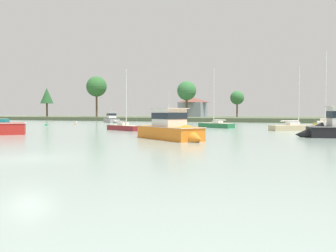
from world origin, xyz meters
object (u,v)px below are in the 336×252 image
(sailboat_maroon, at_px, (124,129))
(sailboat_white, at_px, (325,125))
(sailboat_green, at_px, (216,126))
(mooring_buoy_white, at_px, (77,122))
(dinghy_yellow, at_px, (318,124))
(sailboat_sand, at_px, (295,129))
(mooring_buoy_orange, at_px, (75,124))
(cruiser_orange, at_px, (173,132))
(cruiser_grey, at_px, (112,120))
(mooring_buoy_green, at_px, (46,125))

(sailboat_maroon, height_order, sailboat_white, sailboat_white)
(sailboat_green, relative_size, mooring_buoy_white, 22.97)
(sailboat_maroon, xyz_separation_m, sailboat_white, (24.76, 23.91, 0.08))
(dinghy_yellow, xyz_separation_m, sailboat_sand, (-2.83, -26.30, 0.05))
(sailboat_maroon, distance_m, mooring_buoy_orange, 26.01)
(cruiser_orange, bearing_deg, mooring_buoy_white, 134.70)
(dinghy_yellow, bearing_deg, sailboat_green, -123.27)
(sailboat_maroon, xyz_separation_m, dinghy_yellow, (23.62, 34.80, -0.04))
(cruiser_orange, bearing_deg, dinghy_yellow, 76.34)
(sailboat_sand, distance_m, mooring_buoy_white, 56.92)
(sailboat_maroon, relative_size, cruiser_orange, 1.02)
(cruiser_grey, relative_size, mooring_buoy_white, 17.61)
(cruiser_orange, bearing_deg, sailboat_maroon, 133.61)
(sailboat_maroon, xyz_separation_m, cruiser_orange, (12.08, -12.69, 0.45))
(sailboat_sand, relative_size, sailboat_green, 0.92)
(cruiser_grey, xyz_separation_m, mooring_buoy_white, (-9.87, -0.50, -0.50))
(sailboat_maroon, xyz_separation_m, sailboat_sand, (20.79, 8.50, 0.01))
(cruiser_orange, height_order, mooring_buoy_orange, cruiser_orange)
(sailboat_sand, xyz_separation_m, mooring_buoy_orange, (-41.12, 7.73, -0.14))
(sailboat_white, relative_size, mooring_buoy_white, 31.31)
(sailboat_sand, bearing_deg, mooring_buoy_orange, 169.36)
(sailboat_maroon, relative_size, mooring_buoy_orange, 21.42)
(sailboat_green, xyz_separation_m, mooring_buoy_white, (-40.45, 18.63, -0.14))
(sailboat_green, bearing_deg, cruiser_grey, 147.97)
(dinghy_yellow, bearing_deg, mooring_buoy_orange, -157.09)
(sailboat_sand, relative_size, sailboat_white, 0.67)
(mooring_buoy_orange, bearing_deg, sailboat_green, -7.02)
(sailboat_maroon, bearing_deg, mooring_buoy_orange, 141.39)
(sailboat_sand, bearing_deg, cruiser_orange, -112.35)
(cruiser_grey, bearing_deg, sailboat_maroon, -55.87)
(sailboat_sand, height_order, mooring_buoy_white, sailboat_sand)
(sailboat_maroon, bearing_deg, sailboat_green, 54.30)
(sailboat_maroon, distance_m, dinghy_yellow, 42.06)
(sailboat_sand, height_order, sailboat_white, sailboat_white)
(dinghy_yellow, distance_m, mooring_buoy_orange, 47.71)
(sailboat_sand, distance_m, mooring_buoy_orange, 41.84)
(dinghy_yellow, bearing_deg, sailboat_sand, -96.14)
(sailboat_sand, distance_m, mooring_buoy_green, 42.89)
(cruiser_grey, xyz_separation_m, dinghy_yellow, (45.14, 3.06, -0.42))
(cruiser_orange, xyz_separation_m, mooring_buoy_orange, (-32.41, 28.91, -0.58))
(sailboat_maroon, distance_m, mooring_buoy_white, 44.29)
(dinghy_yellow, xyz_separation_m, mooring_buoy_white, (-55.01, -3.56, -0.08))
(dinghy_yellow, height_order, sailboat_white, sailboat_white)
(sailboat_maroon, height_order, mooring_buoy_white, sailboat_maroon)
(sailboat_sand, bearing_deg, cruiser_grey, 151.22)
(dinghy_yellow, height_order, sailboat_green, sailboat_green)
(cruiser_grey, relative_size, sailboat_maroon, 0.89)
(mooring_buoy_green, bearing_deg, sailboat_sand, -2.20)
(mooring_buoy_green, bearing_deg, sailboat_green, 4.52)
(sailboat_green, bearing_deg, sailboat_white, 35.74)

